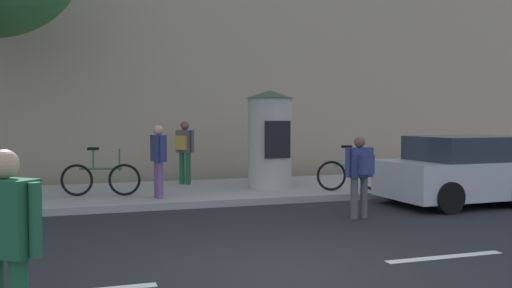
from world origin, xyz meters
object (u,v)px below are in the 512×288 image
pedestrian_with_bag (158,156)px  pedestrian_in_light_jacket (6,237)px  pedestrian_with_backpack (360,170)px  pedestrian_tallest (184,147)px  poster_column (270,138)px  bicycle_leaning (353,174)px  parked_car_red (475,171)px  bicycle_upright (101,179)px

pedestrian_with_bag → pedestrian_in_light_jacket: bearing=-106.9°
pedestrian_with_backpack → pedestrian_tallest: (-2.34, 5.13, 0.21)m
pedestrian_tallest → pedestrian_with_bag: bearing=-113.7°
poster_column → pedestrian_with_bag: (-2.89, -0.90, -0.31)m
bicycle_leaning → parked_car_red: size_ratio=0.40×
pedestrian_tallest → bicycle_upright: bearing=-144.7°
pedestrian_with_backpack → pedestrian_with_bag: bearing=140.0°
pedestrian_with_backpack → bicycle_upright: bearing=141.8°
pedestrian_with_backpack → parked_car_red: (3.33, 0.84, -0.20)m
poster_column → bicycle_leaning: 2.21m
pedestrian_in_light_jacket → pedestrian_with_bag: size_ratio=1.03×
parked_car_red → pedestrian_with_bag: bearing=163.5°
pedestrian_with_backpack → bicycle_upright: 5.79m
pedestrian_with_bag → bicycle_leaning: pedestrian_with_bag is taller
bicycle_leaning → poster_column: bearing=148.3°
pedestrian_tallest → parked_car_red: pedestrian_tallest is taller
pedestrian_tallest → bicycle_leaning: pedestrian_tallest is taller
pedestrian_with_bag → bicycle_upright: (-1.18, 0.76, -0.54)m
pedestrian_tallest → bicycle_leaning: 4.43m
bicycle_leaning → bicycle_upright: same height
parked_car_red → poster_column: bearing=142.8°
pedestrian_tallest → bicycle_upright: 2.76m
pedestrian_in_light_jacket → bicycle_leaning: (6.86, 7.17, -0.44)m
pedestrian_with_bag → parked_car_red: (6.68, -1.98, -0.36)m
poster_column → pedestrian_tallest: 2.36m
pedestrian_in_light_jacket → bicycle_upright: (1.05, 8.11, -0.44)m
pedestrian_tallest → bicycle_leaning: bearing=-34.6°
pedestrian_in_light_jacket → pedestrian_tallest: 10.19m
pedestrian_in_light_jacket → pedestrian_with_backpack: bearing=39.0°
pedestrian_in_light_jacket → parked_car_red: (8.92, 5.37, -0.26)m
poster_column → bicycle_leaning: poster_column is taller
parked_car_red → pedestrian_tallest: bearing=142.9°
pedestrian_in_light_jacket → pedestrian_with_backpack: size_ratio=1.06×
bicycle_leaning → bicycle_upright: (-5.81, 0.94, 0.00)m
poster_column → pedestrian_in_light_jacket: bearing=-121.9°
pedestrian_with_backpack → poster_column: bearing=97.1°
poster_column → pedestrian_tallest: bearing=142.9°
pedestrian_in_light_jacket → pedestrian_with_bag: 7.68m
pedestrian_tallest → parked_car_red: size_ratio=0.39×
bicycle_leaning → parked_car_red: 2.74m
bicycle_upright → parked_car_red: 8.33m
pedestrian_with_backpack → parked_car_red: pedestrian_with_backpack is taller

